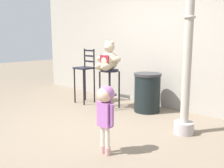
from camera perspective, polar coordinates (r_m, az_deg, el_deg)
name	(u,v)px	position (r m, az deg, el deg)	size (l,w,h in m)	color
ground_plane	(86,128)	(4.14, -5.83, -9.88)	(24.00, 24.00, 0.00)	#7C6C59
building_wall	(160,24)	(5.52, 10.84, 13.12)	(7.50, 0.30, 3.43)	#A59D92
bar_stool_with_teddy	(109,81)	(5.15, -0.57, 0.67)	(0.37, 0.37, 0.80)	black
teddy_bear	(108,59)	(5.07, -0.81, 5.62)	(0.56, 0.50, 0.58)	#BEAC8C
child_walking	(105,105)	(3.06, -1.48, -4.76)	(0.28, 0.22, 0.87)	#CA9691
trash_bin	(147,92)	(4.98, 7.96, -1.89)	(0.53, 0.53, 0.76)	black
lamppost	(188,55)	(3.80, 16.71, 6.30)	(0.30, 0.30, 2.97)	#AFA5A5
bar_chair_empty	(85,72)	(5.63, -6.09, 2.71)	(0.36, 0.36, 1.20)	black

